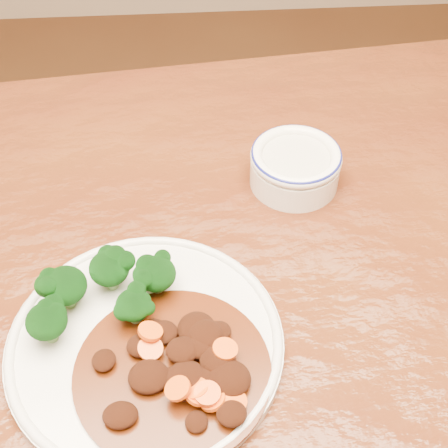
{
  "coord_description": "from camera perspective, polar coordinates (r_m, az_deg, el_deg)",
  "views": [
    {
      "loc": [
        -0.01,
        -0.35,
        1.26
      ],
      "look_at": [
        0.02,
        0.11,
        0.77
      ],
      "focal_mm": 50.0,
      "sensor_mm": 36.0,
      "label": 1
    }
  ],
  "objects": [
    {
      "name": "dining_table",
      "position": [
        0.69,
        -1.15,
        -12.38
      ],
      "size": [
        1.58,
        1.05,
        0.75
      ],
      "rotation": [
        0.0,
        0.0,
        0.1
      ],
      "color": "#52270E",
      "rests_on": "ground"
    },
    {
      "name": "dinner_plate",
      "position": [
        0.6,
        -7.2,
        -10.7
      ],
      "size": [
        0.26,
        0.26,
        0.02
      ],
      "rotation": [
        0.0,
        0.0,
        0.18
      ],
      "color": "silver",
      "rests_on": "dining_table"
    },
    {
      "name": "broccoli_florets",
      "position": [
        0.6,
        -11.3,
        -5.84
      ],
      "size": [
        0.14,
        0.1,
        0.05
      ],
      "color": "#64924B",
      "rests_on": "dinner_plate"
    },
    {
      "name": "mince_stew",
      "position": [
        0.57,
        -3.82,
        -12.83
      ],
      "size": [
        0.18,
        0.18,
        0.03
      ],
      "color": "#4B1B08",
      "rests_on": "dinner_plate"
    },
    {
      "name": "dip_bowl",
      "position": [
        0.74,
        6.53,
        5.36
      ],
      "size": [
        0.11,
        0.11,
        0.05
      ],
      "rotation": [
        0.0,
        0.0,
        -0.24
      ],
      "color": "white",
      "rests_on": "dining_table"
    }
  ]
}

